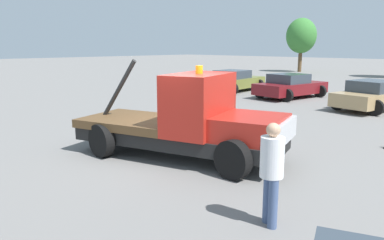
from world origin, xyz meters
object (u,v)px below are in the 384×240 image
parked_car_maroon (290,86)px  tree_left (301,36)px  tow_truck (190,123)px  person_near_truck (272,167)px  parked_car_olive (234,81)px  parked_car_tan (374,95)px

parked_car_maroon → tree_left: bearing=35.5°
parked_car_maroon → tow_truck: bearing=-153.2°
person_near_truck → parked_car_maroon: size_ratio=0.38×
parked_car_olive → tree_left: size_ratio=0.83×
person_near_truck → parked_car_olive: size_ratio=0.35×
parked_car_tan → person_near_truck: bearing=-157.7°
tow_truck → tree_left: size_ratio=1.01×
parked_car_olive → tree_left: (-5.94, 19.20, 3.24)m
person_near_truck → tree_left: size_ratio=0.29×
parked_car_maroon → tree_left: size_ratio=0.78×
parked_car_olive → tow_truck: bearing=-151.6°
parked_car_olive → parked_car_maroon: bearing=-99.4°
tow_truck → parked_car_tan: tow_truck is taller
tree_left → parked_car_maroon: bearing=-62.5°
parked_car_tan → tree_left: size_ratio=0.80×
parked_car_olive → parked_car_tan: same height
parked_car_maroon → parked_car_tan: same height
parked_car_maroon → tree_left: 22.19m
parked_car_maroon → parked_car_tan: (4.75, -0.83, -0.00)m
tow_truck → person_near_truck: size_ratio=3.45×
tow_truck → parked_car_tan: (0.66, 11.17, -0.29)m
person_near_truck → parked_car_tan: 13.18m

